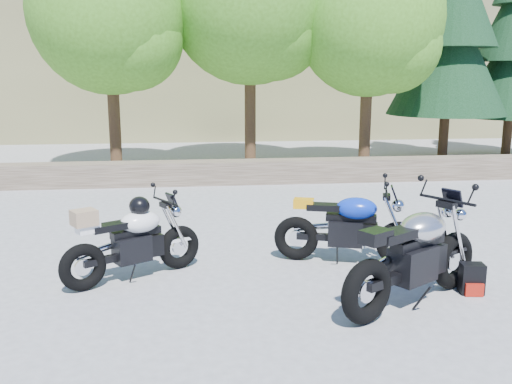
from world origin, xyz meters
TOP-DOWN VIEW (x-y plane):
  - ground at (0.00, 0.00)m, footprint 90.00×90.00m
  - stone_wall at (0.00, 5.50)m, footprint 22.00×0.55m
  - tree_decid_left at (-2.39, 7.14)m, footprint 3.67×3.67m
  - tree_decid_mid at (0.91, 7.54)m, footprint 4.08×4.08m
  - tree_decid_right at (3.71, 6.94)m, footprint 3.54×3.54m
  - conifer_near at (6.20, 8.20)m, footprint 3.17×3.17m
  - silver_bike at (1.60, -1.33)m, footprint 1.88×1.28m
  - white_bike at (-1.39, -0.25)m, footprint 1.59×1.03m
  - blue_bike at (1.27, 0.05)m, footprint 1.83×0.77m
  - backpack at (2.35, -1.12)m, footprint 0.27×0.24m

SIDE VIEW (x-z plane):
  - ground at x=0.00m, z-range 0.00..0.00m
  - backpack at x=2.35m, z-range -0.01..0.33m
  - stone_wall at x=0.00m, z-range 0.00..0.50m
  - blue_bike at x=1.27m, z-range -0.01..0.93m
  - white_bike at x=-1.39m, z-range -0.01..0.97m
  - silver_bike at x=1.60m, z-range -0.01..1.05m
  - tree_decid_right at x=3.71m, z-range 0.79..6.20m
  - tree_decid_left at x=-2.39m, z-range 0.83..6.44m
  - conifer_near at x=6.20m, z-range 0.15..7.21m
  - tree_decid_mid at x=0.91m, z-range 0.92..7.16m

